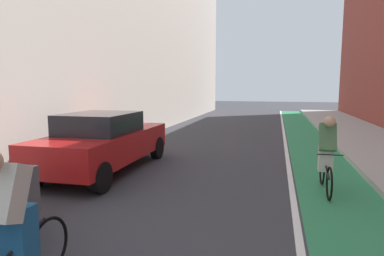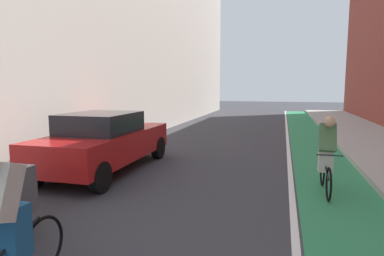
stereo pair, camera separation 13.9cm
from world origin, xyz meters
name	(u,v)px [view 2 (the right image)]	position (x,y,z in m)	size (l,w,h in m)	color
ground_plane	(229,150)	(0.00, 13.38, 0.00)	(76.49, 76.49, 0.00)	#38383D
bike_lane_paint	(312,144)	(2.91, 15.38, 0.00)	(1.60, 34.77, 0.00)	#2D8451
lane_divider_stripe	(288,143)	(2.01, 15.38, 0.00)	(0.12, 34.77, 0.00)	white
sidewalk_right	(381,145)	(5.26, 15.38, 0.07)	(3.10, 34.77, 0.14)	#A8A59E
building_facade_left	(111,1)	(-5.51, 15.38, 5.84)	(3.00, 34.77, 11.68)	#B2ADA3
parked_sedan_red	(105,141)	(-2.66, 9.73, 0.79)	(1.88, 4.51, 1.53)	red
cyclist_lead	(5,226)	(-0.86, 4.77, 0.81)	(0.48, 1.75, 1.63)	black
cyclist_mid	(327,152)	(2.67, 9.38, 0.85)	(0.48, 1.70, 1.61)	black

